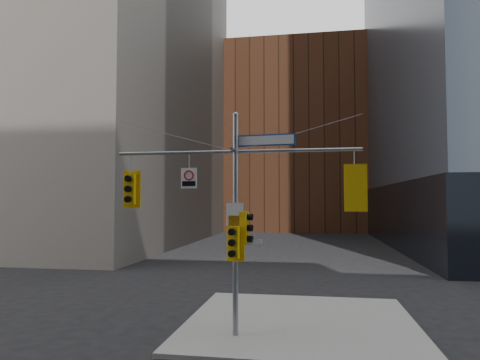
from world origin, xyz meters
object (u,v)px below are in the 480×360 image
(traffic_light_east_arm, at_px, (355,188))
(street_sign_blade, at_px, (266,140))
(signal_assembly, at_px, (235,200))
(traffic_light_west_arm, at_px, (130,189))
(regulatory_sign_arm, at_px, (189,178))
(traffic_light_pole_front, at_px, (234,242))
(traffic_light_pole_side, at_px, (245,228))

(traffic_light_east_arm, height_order, street_sign_blade, street_sign_blade)
(signal_assembly, bearing_deg, traffic_light_west_arm, 179.79)
(traffic_light_west_arm, height_order, regulatory_sign_arm, regulatory_sign_arm)
(traffic_light_east_arm, relative_size, traffic_light_pole_front, 1.16)
(traffic_light_west_arm, relative_size, traffic_light_east_arm, 0.88)
(traffic_light_pole_side, height_order, street_sign_blade, street_sign_blade)
(signal_assembly, height_order, street_sign_blade, signal_assembly)
(traffic_light_pole_front, distance_m, regulatory_sign_arm, 2.60)
(regulatory_sign_arm, bearing_deg, signal_assembly, 1.71)
(traffic_light_west_arm, height_order, street_sign_blade, street_sign_blade)
(street_sign_blade, distance_m, regulatory_sign_arm, 2.80)
(signal_assembly, height_order, regulatory_sign_arm, signal_assembly)
(traffic_light_pole_side, xyz_separation_m, regulatory_sign_arm, (-1.88, -0.02, 1.63))
(signal_assembly, relative_size, regulatory_sign_arm, 11.79)
(traffic_light_pole_side, bearing_deg, signal_assembly, 99.23)
(traffic_light_west_arm, relative_size, traffic_light_pole_side, 1.22)
(traffic_light_west_arm, bearing_deg, traffic_light_east_arm, -3.80)
(traffic_light_pole_front, bearing_deg, regulatory_sign_arm, -179.82)
(signal_assembly, relative_size, traffic_light_west_arm, 6.27)
(traffic_light_east_arm, xyz_separation_m, street_sign_blade, (-2.75, 0.00, 1.55))
(traffic_light_east_arm, distance_m, traffic_light_pole_side, 3.64)
(traffic_light_pole_side, relative_size, street_sign_blade, 0.54)
(signal_assembly, distance_m, traffic_light_west_arm, 3.63)
(street_sign_blade, bearing_deg, traffic_light_pole_side, -173.35)
(traffic_light_pole_front, height_order, regulatory_sign_arm, regulatory_sign_arm)
(traffic_light_east_arm, bearing_deg, signal_assembly, -2.78)
(traffic_light_pole_side, bearing_deg, street_sign_blade, -80.48)
(traffic_light_west_arm, height_order, traffic_light_pole_front, traffic_light_west_arm)
(traffic_light_pole_side, xyz_separation_m, street_sign_blade, (0.67, 0.00, 2.81))
(traffic_light_east_arm, distance_m, street_sign_blade, 3.16)
(signal_assembly, xyz_separation_m, traffic_light_east_arm, (3.74, 0.00, 0.38))
(traffic_light_east_arm, xyz_separation_m, traffic_light_pole_side, (-3.41, -0.00, -1.26))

